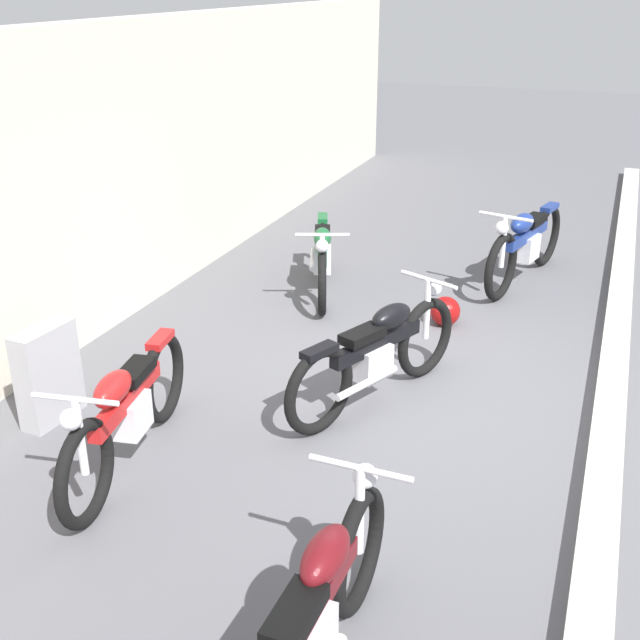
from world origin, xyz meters
The scene contains 10 objects.
ground_plane centered at (0.00, 0.00, 0.00)m, with size 40.00×40.00×0.00m, color #56565B.
building_wall centered at (0.00, 3.39, 1.42)m, with size 18.00×0.30×2.83m, color beige.
curb_strip centered at (0.00, -1.43, 0.06)m, with size 18.00×0.24×0.12m, color #B7B2A8.
stone_marker centered at (-1.38, 2.64, 0.39)m, with size 0.52×0.20×0.78m, color #9E9EA3.
helmet centered at (1.50, 0.18, 0.15)m, with size 0.30×0.30×0.30m, color maroon.
motorcycle_black centered at (-0.20, 0.37, 0.43)m, with size 1.88×0.95×0.90m.
motorcycle_maroon centered at (-3.06, -0.20, 0.44)m, with size 2.02×0.56×0.90m.
motorcycle_blue centered at (3.02, -0.36, 0.45)m, with size 2.05×0.74×0.94m.
motorcycle_green centered at (1.90, 1.64, 0.42)m, with size 1.83×0.86×0.86m.
motorcycle_red centered at (-1.71, 1.72, 0.43)m, with size 1.98×0.62×0.90m.
Camera 1 is at (-5.67, -1.23, 3.20)m, focal length 44.39 mm.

